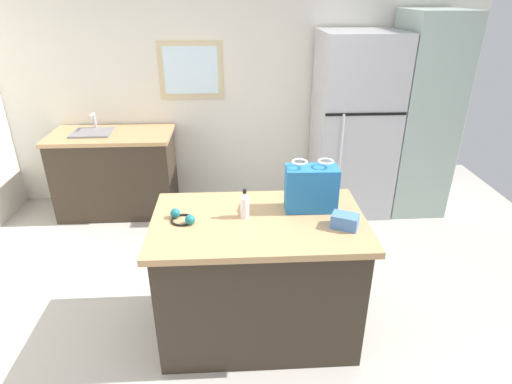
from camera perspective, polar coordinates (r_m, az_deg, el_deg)
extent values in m
plane|color=#ADA89E|center=(3.17, -0.60, -19.04)|extent=(6.20, 6.20, 0.00)
cube|color=silver|center=(4.74, -2.05, 14.43)|extent=(5.17, 0.10, 2.61)
cube|color=#CCB78C|center=(4.68, -8.74, 15.92)|extent=(0.68, 0.04, 0.60)
cube|color=white|center=(4.66, -8.76, 15.88)|extent=(0.56, 0.02, 0.48)
cube|color=#33281E|center=(2.96, 0.33, -11.78)|extent=(1.29, 0.75, 0.87)
cube|color=tan|center=(2.70, 0.35, -4.12)|extent=(1.37, 0.83, 0.04)
cube|color=#B7B7BC|center=(4.58, 13.02, 8.64)|extent=(0.79, 0.71, 1.87)
cube|color=black|center=(4.19, 14.61, 10.10)|extent=(0.78, 0.01, 0.02)
cylinder|color=#B7B7BC|center=(4.23, 11.27, 4.71)|extent=(0.02, 0.02, 0.84)
cube|color=#9EB2A8|center=(4.80, 21.36, 9.47)|extent=(0.58, 0.68, 2.06)
cube|color=#33281E|center=(4.80, -18.25, 2.25)|extent=(1.21, 0.61, 0.85)
cube|color=tan|center=(4.65, -19.00, 7.27)|extent=(1.25, 0.65, 0.04)
cube|color=slate|center=(4.72, -21.07, 6.79)|extent=(0.40, 0.32, 0.14)
cylinder|color=#B7B7BC|center=(4.80, -20.87, 8.91)|extent=(0.03, 0.03, 0.18)
cylinder|color=#B7B7BC|center=(4.72, -21.27, 9.64)|extent=(0.02, 0.14, 0.02)
cube|color=#236BAD|center=(2.78, 7.43, 0.47)|extent=(0.34, 0.18, 0.30)
torus|color=white|center=(2.69, 5.90, 4.07)|extent=(0.10, 0.10, 0.01)
torus|color=white|center=(2.72, 9.40, 4.10)|extent=(0.10, 0.10, 0.01)
cube|color=#4775B7|center=(2.64, 11.88, -3.85)|extent=(0.19, 0.16, 0.09)
cylinder|color=white|center=(2.69, -1.53, -2.07)|extent=(0.06, 0.06, 0.14)
cone|color=white|center=(2.65, -1.55, -0.43)|extent=(0.05, 0.05, 0.03)
cylinder|color=black|center=(2.64, -1.55, 0.11)|extent=(0.03, 0.03, 0.02)
torus|color=black|center=(2.71, -9.83, -3.72)|extent=(0.21, 0.21, 0.01)
sphere|color=#19666B|center=(2.66, -8.88, -3.71)|extent=(0.06, 0.06, 0.06)
sphere|color=#19666B|center=(2.75, -10.84, -2.82)|extent=(0.06, 0.06, 0.06)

